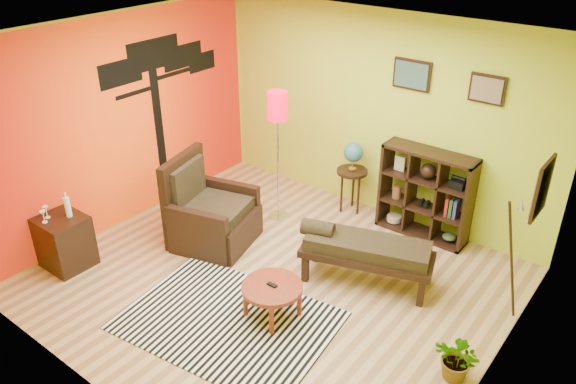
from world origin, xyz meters
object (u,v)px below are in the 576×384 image
Objects in this scene: floor_lamp at (278,118)px; potted_plant at (458,363)px; globe_table at (353,160)px; cube_shelf at (426,194)px; coffee_table at (272,290)px; armchair at (209,217)px; side_cabinet at (65,241)px; bench at (363,249)px.

floor_lamp is 3.87× the size of potted_plant.
globe_table is 0.87× the size of cube_shelf.
coffee_table is 0.62× the size of globe_table.
side_cabinet is (-0.99, -1.46, -0.02)m from armchair.
side_cabinet is 0.53× the size of floor_lamp.
cube_shelf reaches higher than side_cabinet.
coffee_table is 0.36× the size of floor_lamp.
bench is at bearing -94.16° from cube_shelf.
bench is at bearing 32.36° from side_cabinet.
cube_shelf is 0.75× the size of bench.
armchair is at bearing -120.02° from globe_table.
armchair is at bearing 55.86° from side_cabinet.
side_cabinet is at bearing -147.64° from bench.
potted_plant is (3.51, -0.30, -0.17)m from armchair.
bench is 1.69m from potted_plant.
potted_plant is at bearing -22.48° from floor_lamp.
globe_table is (2.02, 3.24, 0.46)m from side_cabinet.
cube_shelf reaches higher than coffee_table.
globe_table is 0.65× the size of bench.
coffee_table is 0.67× the size of side_cabinet.
coffee_table is at bearing -22.78° from armchair.
cube_shelf reaches higher than bench.
globe_table reaches higher than coffee_table.
floor_lamp is at bearing 72.10° from armchair.
globe_table is 1.70m from bench.
bench is 3.39× the size of potted_plant.
armchair is 1.11× the size of globe_table.
side_cabinet is at bearing -162.93° from coffee_table.
floor_lamp reaches higher than potted_plant.
floor_lamp reaches higher than globe_table.
side_cabinet is 3.57m from bench.
cube_shelf is 2.54× the size of potted_plant.
cube_shelf is 2.58m from potted_plant.
cube_shelf reaches higher than potted_plant.
side_cabinet is at bearing -121.92° from globe_table.
potted_plant is (1.92, 0.37, -0.16)m from coffee_table.
bench is at bearing 153.15° from potted_plant.
floor_lamp is 2.16m from cube_shelf.
potted_plant is (4.50, 1.16, -0.15)m from side_cabinet.
cube_shelf reaches higher than armchair.
floor_lamp is (-1.26, 1.68, 1.14)m from coffee_table.
globe_table is (-0.56, 2.45, 0.45)m from coffee_table.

